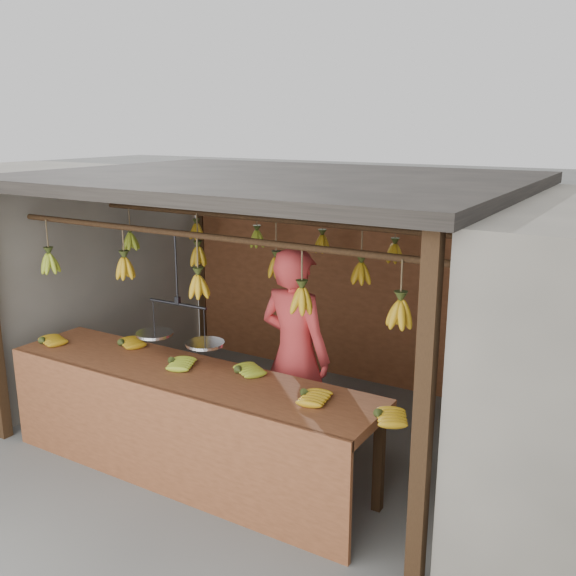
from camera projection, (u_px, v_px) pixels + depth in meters
The scene contains 8 objects.
ground at pixel (272, 424), 6.23m from camera, with size 80.00×80.00×0.00m, color #5B5B57.
stall at pixel (290, 218), 6.01m from camera, with size 4.30×3.30×2.40m.
neighbor_left at pixel (21, 267), 7.75m from camera, with size 3.00×3.00×2.30m, color slate.
counter at pixel (177, 400), 5.09m from camera, with size 3.48×0.76×0.96m.
hanging_bananas at pixel (271, 262), 5.83m from camera, with size 3.62×2.25×0.39m.
balance_scale at pixel (179, 334), 5.24m from camera, with size 0.82×0.32×0.89m.
vendor at pixel (295, 355), 5.41m from camera, with size 0.68×0.45×1.87m, color #BF3333.
bag_bundles at pixel (518, 321), 6.12m from camera, with size 0.08×0.26×1.25m.
Camera 1 is at (3.08, -4.80, 2.83)m, focal length 40.00 mm.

